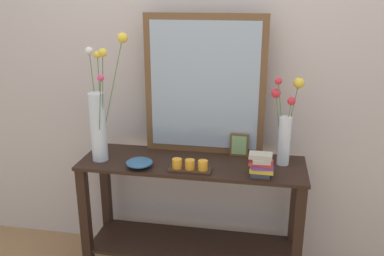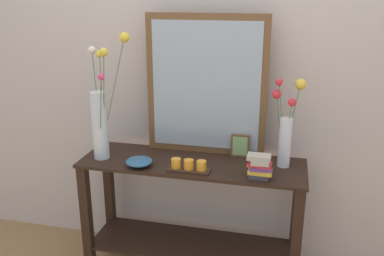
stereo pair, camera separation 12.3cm
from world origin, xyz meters
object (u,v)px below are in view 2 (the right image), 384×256
(console_table, at_px, (192,207))
(picture_frame_small, at_px, (240,146))
(candle_tray, at_px, (189,166))
(mirror_leaning, at_px, (206,86))
(tall_vase_left, at_px, (101,116))
(vase_right, at_px, (286,128))
(book_stack, at_px, (260,166))
(decorative_bowl, at_px, (139,162))

(console_table, xyz_separation_m, picture_frame_small, (0.27, 0.15, 0.38))
(console_table, relative_size, candle_tray, 5.50)
(mirror_leaning, bearing_deg, tall_vase_left, -158.30)
(tall_vase_left, bearing_deg, console_table, 5.80)
(vase_right, bearing_deg, tall_vase_left, -172.91)
(mirror_leaning, bearing_deg, book_stack, -41.17)
(mirror_leaning, height_order, book_stack, mirror_leaning)
(mirror_leaning, xyz_separation_m, picture_frame_small, (0.22, -0.03, -0.35))
(tall_vase_left, relative_size, book_stack, 5.43)
(tall_vase_left, relative_size, decorative_bowl, 4.79)
(mirror_leaning, distance_m, book_stack, 0.60)
(console_table, bearing_deg, vase_right, 8.40)
(candle_tray, height_order, decorative_bowl, candle_tray)
(vase_right, relative_size, picture_frame_small, 3.58)
(mirror_leaning, bearing_deg, console_table, -103.95)
(book_stack, bearing_deg, picture_frame_small, 116.18)
(candle_tray, height_order, book_stack, book_stack)
(console_table, bearing_deg, candle_tray, -85.06)
(vase_right, bearing_deg, book_stack, -119.86)
(console_table, distance_m, mirror_leaning, 0.75)
(candle_tray, bearing_deg, vase_right, 21.69)
(tall_vase_left, height_order, vase_right, tall_vase_left)
(decorative_bowl, distance_m, book_stack, 0.70)
(vase_right, xyz_separation_m, picture_frame_small, (-0.27, 0.07, -0.16))
(console_table, distance_m, vase_right, 0.76)
(book_stack, bearing_deg, tall_vase_left, 174.91)
(console_table, xyz_separation_m, decorative_bowl, (-0.29, -0.13, 0.33))
(mirror_leaning, xyz_separation_m, tall_vase_left, (-0.59, -0.23, -0.16))
(console_table, distance_m, candle_tray, 0.36)
(candle_tray, relative_size, book_stack, 1.77)
(tall_vase_left, bearing_deg, candle_tray, -7.61)
(picture_frame_small, relative_size, decorative_bowl, 0.91)
(decorative_bowl, bearing_deg, console_table, 24.19)
(mirror_leaning, bearing_deg, picture_frame_small, -8.37)
(console_table, height_order, vase_right, vase_right)
(candle_tray, bearing_deg, book_stack, -1.55)
(console_table, bearing_deg, mirror_leaning, 76.05)
(tall_vase_left, bearing_deg, decorative_bowl, -15.99)
(vase_right, height_order, book_stack, vase_right)
(console_table, xyz_separation_m, vase_right, (0.53, 0.08, 0.53))
(candle_tray, relative_size, decorative_bowl, 1.56)
(mirror_leaning, relative_size, picture_frame_small, 5.98)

